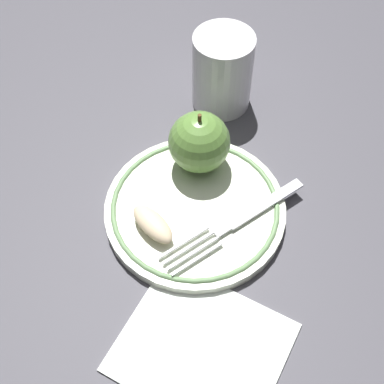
{
  "coord_description": "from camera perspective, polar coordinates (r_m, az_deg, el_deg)",
  "views": [
    {
      "loc": [
        -0.23,
        0.24,
        0.51
      ],
      "look_at": [
        0.0,
        0.01,
        0.04
      ],
      "focal_mm": 50.0,
      "sensor_mm": 36.0,
      "label": 1
    }
  ],
  "objects": [
    {
      "name": "ground_plane",
      "position": [
        0.61,
        0.97,
        -1.72
      ],
      "size": [
        2.0,
        2.0,
        0.0
      ],
      "primitive_type": "plane",
      "color": "#47454D"
    },
    {
      "name": "plate",
      "position": [
        0.6,
        0.0,
        -1.53
      ],
      "size": [
        0.2,
        0.2,
        0.02
      ],
      "color": "silver",
      "rests_on": "ground_plane"
    },
    {
      "name": "apple_slice_front",
      "position": [
        0.57,
        -4.21,
        -3.43
      ],
      "size": [
        0.06,
        0.03,
        0.02
      ],
      "primitive_type": "ellipsoid",
      "rotation": [
        0.0,
        0.0,
        6.23
      ],
      "color": "beige",
      "rests_on": "plate"
    },
    {
      "name": "fork",
      "position": [
        0.58,
        5.13,
        -2.98
      ],
      "size": [
        0.05,
        0.18,
        0.0
      ],
      "rotation": [
        0.0,
        0.0,
        1.42
      ],
      "color": "silver",
      "rests_on": "plate"
    },
    {
      "name": "drinking_glass",
      "position": [
        0.68,
        3.26,
        12.71
      ],
      "size": [
        0.08,
        0.08,
        0.1
      ],
      "primitive_type": "cylinder",
      "color": "silver",
      "rests_on": "ground_plane"
    },
    {
      "name": "apple_red_whole",
      "position": [
        0.6,
        0.77,
        5.34
      ],
      "size": [
        0.07,
        0.07,
        0.08
      ],
      "color": "#61903E",
      "rests_on": "plate"
    },
    {
      "name": "napkin_folded",
      "position": [
        0.53,
        1.07,
        -16.17
      ],
      "size": [
        0.19,
        0.17,
        0.01
      ],
      "primitive_type": "cube",
      "rotation": [
        0.0,
        0.0,
        0.3
      ],
      "color": "white",
      "rests_on": "ground_plane"
    }
  ]
}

